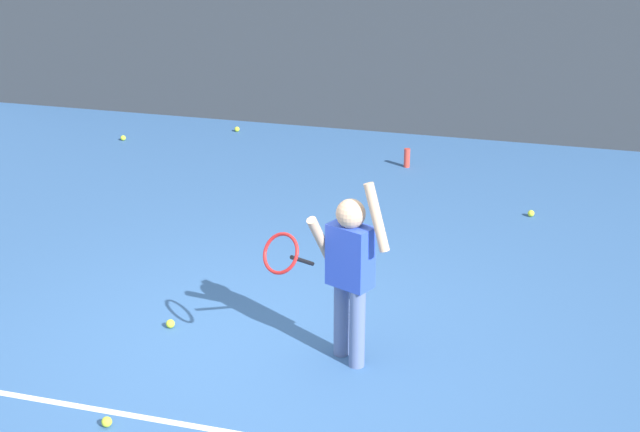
{
  "coord_description": "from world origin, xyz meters",
  "views": [
    {
      "loc": [
        2.01,
        -5.15,
        3.23
      ],
      "look_at": [
        0.36,
        0.67,
        0.85
      ],
      "focal_mm": 49.79,
      "sensor_mm": 36.0,
      "label": 1
    }
  ],
  "objects_px": {
    "tennis_player": "(347,266)",
    "water_bottle": "(407,158)",
    "tennis_ball_1": "(237,129)",
    "tennis_ball_2": "(170,324)",
    "tennis_ball_7": "(123,138)",
    "tennis_ball_0": "(531,213)",
    "tennis_ball_8": "(107,422)"
  },
  "relations": [
    {
      "from": "water_bottle",
      "to": "tennis_ball_7",
      "type": "xyz_separation_m",
      "value": [
        -3.66,
        0.08,
        -0.08
      ]
    },
    {
      "from": "tennis_ball_7",
      "to": "tennis_ball_0",
      "type": "bearing_deg",
      "value": -14.03
    },
    {
      "from": "tennis_player",
      "to": "tennis_ball_2",
      "type": "relative_size",
      "value": 20.46
    },
    {
      "from": "tennis_player",
      "to": "tennis_ball_8",
      "type": "distance_m",
      "value": 1.84
    },
    {
      "from": "water_bottle",
      "to": "tennis_ball_2",
      "type": "relative_size",
      "value": 3.33
    },
    {
      "from": "tennis_ball_1",
      "to": "tennis_ball_2",
      "type": "relative_size",
      "value": 1.0
    },
    {
      "from": "tennis_ball_7",
      "to": "tennis_ball_8",
      "type": "bearing_deg",
      "value": -63.43
    },
    {
      "from": "tennis_player",
      "to": "tennis_ball_7",
      "type": "distance_m",
      "value": 6.06
    },
    {
      "from": "tennis_player",
      "to": "tennis_ball_7",
      "type": "bearing_deg",
      "value": 154.96
    },
    {
      "from": "water_bottle",
      "to": "tennis_ball_0",
      "type": "bearing_deg",
      "value": -39.28
    },
    {
      "from": "water_bottle",
      "to": "tennis_ball_8",
      "type": "height_order",
      "value": "water_bottle"
    },
    {
      "from": "tennis_ball_1",
      "to": "tennis_ball_2",
      "type": "bearing_deg",
      "value": -74.62
    },
    {
      "from": "tennis_player",
      "to": "tennis_ball_1",
      "type": "xyz_separation_m",
      "value": [
        -2.8,
        5.23,
        -0.69
      ]
    },
    {
      "from": "tennis_ball_0",
      "to": "tennis_ball_2",
      "type": "xyz_separation_m",
      "value": [
        -2.48,
        -3.08,
        0.0
      ]
    },
    {
      "from": "tennis_ball_0",
      "to": "tennis_ball_8",
      "type": "bearing_deg",
      "value": -118.13
    },
    {
      "from": "water_bottle",
      "to": "tennis_ball_1",
      "type": "bearing_deg",
      "value": 160.63
    },
    {
      "from": "tennis_ball_2",
      "to": "tennis_player",
      "type": "bearing_deg",
      "value": -3.96
    },
    {
      "from": "tennis_ball_0",
      "to": "tennis_ball_7",
      "type": "relative_size",
      "value": 1.0
    },
    {
      "from": "tennis_ball_1",
      "to": "tennis_ball_8",
      "type": "bearing_deg",
      "value": -76.24
    },
    {
      "from": "tennis_player",
      "to": "tennis_ball_7",
      "type": "height_order",
      "value": "tennis_player"
    },
    {
      "from": "tennis_ball_1",
      "to": "tennis_ball_0",
      "type": "bearing_deg",
      "value": -27.86
    },
    {
      "from": "tennis_player",
      "to": "tennis_ball_8",
      "type": "bearing_deg",
      "value": -113.62
    },
    {
      "from": "tennis_ball_8",
      "to": "tennis_ball_7",
      "type": "bearing_deg",
      "value": 116.57
    },
    {
      "from": "tennis_ball_1",
      "to": "tennis_ball_7",
      "type": "height_order",
      "value": "same"
    },
    {
      "from": "water_bottle",
      "to": "tennis_ball_7",
      "type": "height_order",
      "value": "water_bottle"
    },
    {
      "from": "tennis_player",
      "to": "water_bottle",
      "type": "height_order",
      "value": "tennis_player"
    },
    {
      "from": "tennis_player",
      "to": "water_bottle",
      "type": "bearing_deg",
      "value": 117.73
    },
    {
      "from": "tennis_player",
      "to": "tennis_ball_7",
      "type": "xyz_separation_m",
      "value": [
        -4.05,
        4.46,
        -0.69
      ]
    },
    {
      "from": "tennis_ball_0",
      "to": "tennis_ball_1",
      "type": "xyz_separation_m",
      "value": [
        -3.89,
        2.06,
        0.0
      ]
    },
    {
      "from": "tennis_ball_1",
      "to": "tennis_ball_2",
      "type": "height_order",
      "value": "same"
    },
    {
      "from": "tennis_player",
      "to": "tennis_ball_2",
      "type": "height_order",
      "value": "tennis_player"
    },
    {
      "from": "water_bottle",
      "to": "tennis_ball_0",
      "type": "distance_m",
      "value": 1.91
    }
  ]
}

